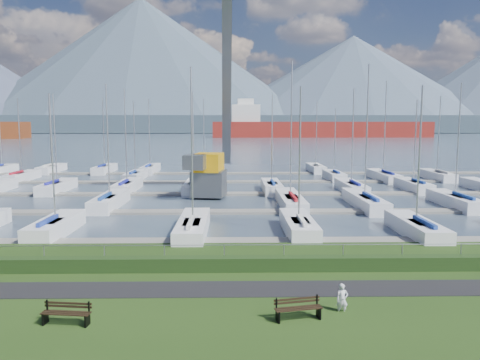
{
  "coord_description": "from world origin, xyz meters",
  "views": [
    {
      "loc": [
        -0.6,
        -22.86,
        7.33
      ],
      "look_at": [
        0.0,
        12.0,
        3.0
      ],
      "focal_mm": 35.0,
      "sensor_mm": 36.0,
      "label": 1
    }
  ],
  "objects_px": {
    "bench_right": "(298,309)",
    "person": "(342,296)",
    "crane": "(213,142)",
    "bench_left": "(67,313)"
  },
  "relations": [
    {
      "from": "bench_left",
      "to": "crane",
      "type": "relative_size",
      "value": 0.08
    },
    {
      "from": "bench_right",
      "to": "person",
      "type": "xyz_separation_m",
      "value": [
        1.82,
        0.7,
        0.21
      ]
    },
    {
      "from": "person",
      "to": "bench_left",
      "type": "bearing_deg",
      "value": -176.2
    },
    {
      "from": "bench_right",
      "to": "person",
      "type": "relative_size",
      "value": 1.47
    },
    {
      "from": "bench_left",
      "to": "bench_right",
      "type": "xyz_separation_m",
      "value": [
        8.49,
        0.28,
        0.0
      ]
    },
    {
      "from": "crane",
      "to": "bench_right",
      "type": "bearing_deg",
      "value": -73.57
    },
    {
      "from": "bench_right",
      "to": "crane",
      "type": "bearing_deg",
      "value": 86.1
    },
    {
      "from": "person",
      "to": "crane",
      "type": "height_order",
      "value": "crane"
    },
    {
      "from": "bench_right",
      "to": "person",
      "type": "bearing_deg",
      "value": 9.4
    },
    {
      "from": "bench_right",
      "to": "crane",
      "type": "distance_m",
      "value": 32.17
    }
  ]
}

